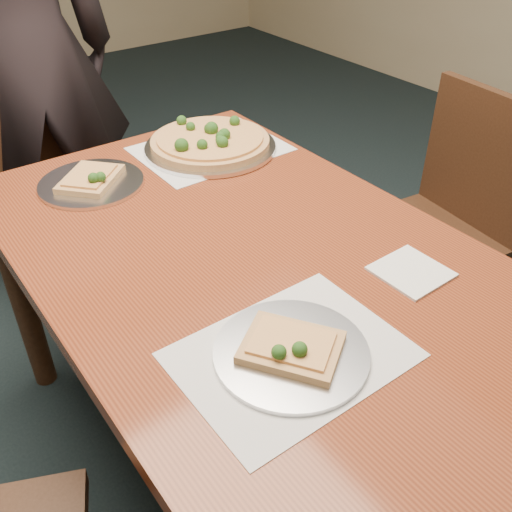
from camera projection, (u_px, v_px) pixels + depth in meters
ground at (221, 426)px, 1.80m from camera, size 8.00×8.00×0.00m
dining_table at (256, 288)px, 1.32m from camera, size 0.90×1.50×0.75m
chair_far at (68, 177)px, 2.08m from camera, size 0.54×0.54×0.91m
chair_right at (444, 216)px, 1.85m from camera, size 0.47×0.47×0.91m
diner at (21, 52)px, 1.92m from camera, size 0.72×0.52×1.86m
placemat_main at (211, 149)px, 1.72m from camera, size 0.42×0.32×0.00m
placemat_near at (291, 355)px, 1.02m from camera, size 0.40×0.30×0.00m
pizza_pan at (210, 142)px, 1.71m from camera, size 0.39×0.39×0.07m
slice_plate_near at (291, 350)px, 1.01m from camera, size 0.28×0.28×0.05m
slice_plate_far at (91, 181)px, 1.53m from camera, size 0.28×0.28×0.06m
napkin at (411, 272)px, 1.22m from camera, size 0.14×0.14×0.01m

